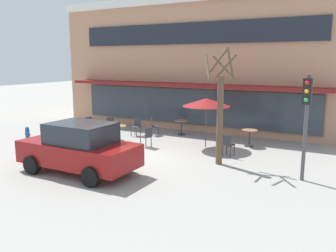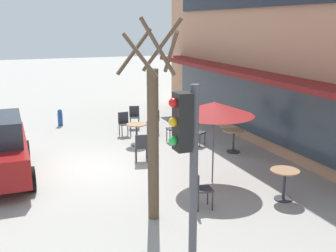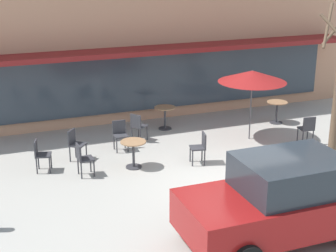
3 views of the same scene
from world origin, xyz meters
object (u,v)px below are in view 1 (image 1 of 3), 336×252
Objects in this scene: cafe_chair_4 at (111,124)px; fire_hydrant at (27,134)px; cafe_table_streetside at (119,131)px; cafe_chair_6 at (147,136)px; cafe_table_by_tree at (249,135)px; cafe_chair_5 at (90,124)px; traffic_light_pole at (306,111)px; patio_umbrella_green_folded at (206,102)px; cafe_chair_1 at (228,144)px; street_tree at (220,111)px; parked_sedan at (79,148)px; cafe_chair_3 at (154,125)px; cafe_chair_0 at (136,126)px; cafe_table_near_wall at (181,125)px; cafe_chair_2 at (96,128)px.

fire_hydrant is at bearing -127.35° from cafe_chair_4.
cafe_table_streetside is 1.85m from cafe_chair_6.
cafe_table_by_tree is at bearing 23.16° from fire_hydrant.
cafe_chair_5 is 0.26× the size of traffic_light_pole.
cafe_chair_6 is (-2.29, -1.28, -1.50)m from patio_umbrella_green_folded.
cafe_chair_5 is at bearing 166.34° from cafe_chair_6.
cafe_chair_1 and cafe_chair_5 have the same top height.
cafe_chair_4 is 7.47m from street_tree.
cafe_chair_6 is at bearing -25.06° from cafe_chair_4.
cafe_table_streetside is 6.10m from cafe_table_by_tree.
traffic_light_pole is at bearing 22.15° from parked_sedan.
cafe_chair_3 is at bearing -179.82° from cafe_table_by_tree.
cafe_chair_4 is 0.21× the size of parked_sedan.
cafe_chair_4 is 0.26× the size of traffic_light_pole.
street_tree is 3.10m from traffic_light_pole.
cafe_chair_6 is at bearing -150.86° from patio_umbrella_green_folded.
cafe_chair_4 is 1.00× the size of cafe_chair_6.
cafe_table_by_tree is at bearing 58.57° from parked_sedan.
cafe_chair_0 is at bearing 153.79° from street_tree.
traffic_light_pole reaches higher than cafe_chair_5.
cafe_table_near_wall is at bearing 54.58° from cafe_table_streetside.
parked_sedan reaches higher than cafe_chair_2.
patio_umbrella_green_folded reaches higher than parked_sedan.
cafe_table_near_wall is 3.90m from cafe_table_by_tree.
cafe_chair_2 is (-1.41, -0.07, 0.01)m from cafe_table_streetside.
cafe_chair_4 is 1.13m from cafe_chair_5.
patio_umbrella_green_folded is at bearing 123.70° from street_tree.
parked_sedan is at bearing -23.82° from fire_hydrant.
cafe_chair_2 is 1.00× the size of cafe_chair_6.
patio_umbrella_green_folded is 4.37m from cafe_chair_0.
street_tree is 6.12× the size of fire_hydrant.
cafe_table_near_wall is at bearing 40.16° from fire_hydrant.
parked_sedan reaches higher than cafe_chair_1.
cafe_table_near_wall is at bearing 26.37° from cafe_chair_4.
traffic_light_pole is (10.99, -2.47, 1.77)m from cafe_chair_5.
cafe_table_near_wall is 0.22× the size of traffic_light_pole.
cafe_chair_0 is 2.07m from cafe_chair_2.
cafe_chair_1 is at bearing 12.08° from fire_hydrant.
patio_umbrella_green_folded is at bearing -2.23° from cafe_chair_4.
street_tree is (6.96, -1.23, 1.47)m from cafe_chair_2.
traffic_light_pole reaches higher than cafe_chair_0.
street_tree is (6.92, -2.39, 1.47)m from cafe_chair_4.
cafe_chair_2 is at bearing -164.20° from cafe_table_by_tree.
cafe_chair_1 is 6.99m from cafe_chair_4.
cafe_chair_2 is 7.22m from street_tree.
cafe_chair_1 is 3.94m from traffic_light_pole.
cafe_table_by_tree reaches higher than fire_hydrant.
parked_sedan is (3.12, -5.72, 0.35)m from cafe_chair_4.
cafe_chair_6 reaches higher than cafe_table_near_wall.
cafe_table_near_wall reaches higher than fire_hydrant.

